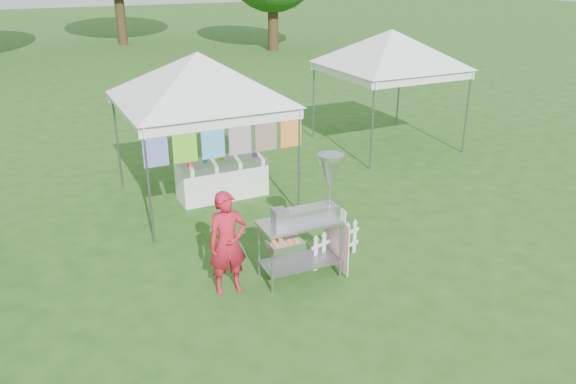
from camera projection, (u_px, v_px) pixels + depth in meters
ground at (278, 279)px, 8.68m from camera, size 120.00×120.00×0.00m
canopy_main at (197, 52)px, 10.45m from camera, size 4.24×4.24×3.45m
canopy_right at (392, 29)px, 13.93m from camera, size 4.24×4.24×3.45m
donut_cart at (313, 208)px, 8.41m from camera, size 1.40×0.91×1.92m
vendor at (228, 243)px, 8.10m from camera, size 0.60×0.41×1.58m
picket_fence at (336, 246)px, 9.10m from camera, size 1.05×0.30×0.56m
display_table at (222, 178)px, 11.60m from camera, size 1.80×0.70×0.81m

